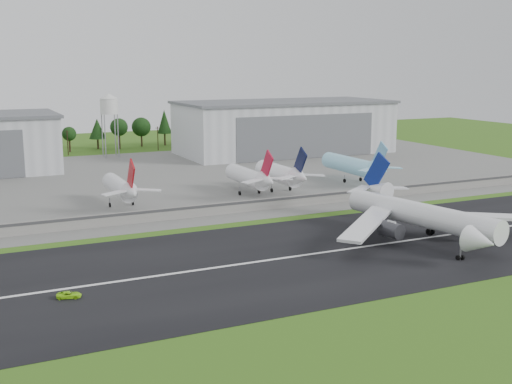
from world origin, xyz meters
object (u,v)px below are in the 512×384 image
parked_jet_skyblue (355,166)px  parked_jet_navy (283,174)px  parked_jet_red_b (251,177)px  main_airliner (422,220)px  ground_vehicle (69,295)px  parked_jet_red_a (122,188)px

parked_jet_skyblue → parked_jet_navy: bearing=-171.1°
parked_jet_navy → parked_jet_skyblue: bearing=8.9°
parked_jet_red_b → parked_jet_navy: parked_jet_navy is taller
main_airliner → ground_vehicle: 84.89m
parked_jet_red_b → parked_jet_skyblue: bearing=6.6°
parked_jet_red_a → parked_jet_navy: (54.25, 0.06, 0.37)m
parked_jet_skyblue → main_airliner: bearing=-111.9°
main_airliner → parked_jet_red_a: 88.20m
parked_jet_red_a → ground_vehicle: bearing=-110.8°
ground_vehicle → parked_jet_skyblue: 137.24m
ground_vehicle → parked_jet_red_a: bearing=-4.3°
ground_vehicle → parked_jet_red_b: parked_jet_red_b is taller
parked_jet_red_b → parked_jet_skyblue: parked_jet_skyblue is taller
ground_vehicle → parked_jet_skyblue: size_ratio=0.12×
parked_jet_red_b → parked_jet_skyblue: 44.03m
ground_vehicle → parked_jet_red_b: bearing=-27.7°
main_airliner → parked_jet_red_b: main_airliner is taller
main_airliner → parked_jet_navy: 67.10m
parked_jet_navy → parked_jet_skyblue: parked_jet_skyblue is taller
parked_jet_red_a → parked_jet_red_b: (42.54, 0.02, 0.12)m
parked_jet_red_a → parked_jet_navy: size_ratio=1.00×
parked_jet_navy → main_airliner: bearing=-87.3°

